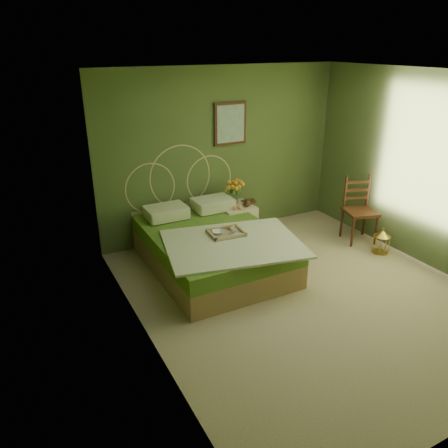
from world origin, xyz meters
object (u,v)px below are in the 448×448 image
bed (211,244)px  nightstand (236,218)px  birdcage (381,242)px  chair (357,205)px

bed → nightstand: (0.74, 0.62, 0.03)m
nightstand → birdcage: size_ratio=2.79×
bed → chair: size_ratio=2.37×
chair → bed: bearing=-168.9°
chair → nightstand: bearing=169.5°
bed → nightstand: 0.97m
nightstand → chair: (1.67, -0.86, 0.21)m
bed → birdcage: 2.54m
chair → birdcage: chair is taller
chair → birdcage: bearing=-73.1°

